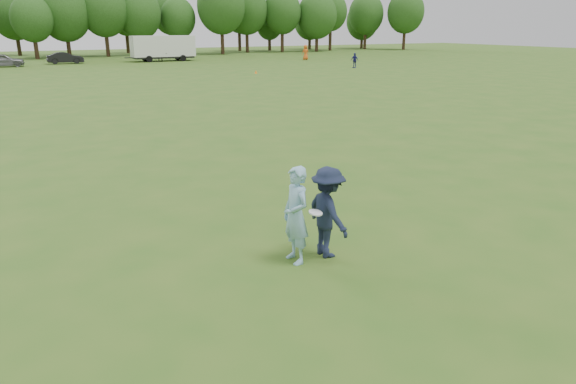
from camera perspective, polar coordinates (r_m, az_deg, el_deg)
name	(u,v)px	position (r m, az deg, el deg)	size (l,w,h in m)	color
ground	(324,246)	(10.89, 4.06, -6.04)	(200.00, 200.00, 0.00)	#305919
thrower	(296,215)	(9.85, 0.88, -2.59)	(0.70, 0.46, 1.93)	#86B7CF
defender	(328,212)	(10.16, 4.45, -2.25)	(1.19, 0.68, 1.84)	#181F35
player_far_b	(355,60)	(58.61, 7.40, 14.30)	(0.93, 0.39, 1.59)	navy
player_far_c	(305,52)	(71.99, 1.96, 15.25)	(0.96, 0.62, 1.96)	#DF591A
player_far_d	(160,54)	(70.15, -14.03, 14.64)	(1.76, 0.56, 1.90)	black
car_e	(3,60)	(67.26, -29.14, 12.67)	(1.77, 4.39, 1.50)	slate
car_f	(65,58)	(69.88, -23.51, 13.50)	(1.45, 4.17, 1.37)	black
field_cone	(256,72)	(51.28, -3.59, 13.18)	(0.28, 0.28, 0.30)	orange
disc_in_play	(316,213)	(9.80, 3.08, -2.30)	(0.32, 0.32, 0.09)	white
cargo_trailer	(163,47)	(71.10, -13.72, 15.37)	(9.00, 2.75, 3.20)	white
treeline	(63,12)	(85.70, -23.73, 17.80)	(130.35, 18.39, 11.74)	#332114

